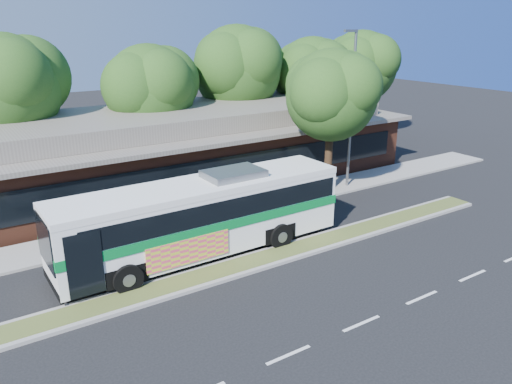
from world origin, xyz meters
The scene contains 12 objects.
ground centered at (0.00, 0.00, 0.00)m, with size 120.00×120.00×0.00m, color black.
median_strip centered at (0.00, 0.60, 0.07)m, with size 26.00×1.10×0.15m, color #3E4C20.
sidewalk centered at (0.00, 6.40, 0.06)m, with size 44.00×2.60×0.12m, color gray.
plaza_building centered at (0.00, 12.99, 2.13)m, with size 33.20×11.20×4.45m.
lamp_post centered at (9.56, 6.00, 4.90)m, with size 0.93×0.18×9.07m.
tree_bg_b centered at (-6.57, 16.14, 6.14)m, with size 6.69×6.00×9.00m.
tree_bg_c centered at (1.40, 15.13, 5.59)m, with size 6.24×5.60×8.26m.
tree_bg_d centered at (8.45, 16.15, 6.42)m, with size 6.91×6.20×9.37m.
tree_bg_e centered at (14.42, 15.14, 5.74)m, with size 6.47×5.80×8.50m.
tree_bg_f centered at (20.43, 16.14, 6.06)m, with size 6.69×6.00×8.92m.
transit_bus centered at (-1.87, 2.50, 1.95)m, with size 12.51×3.04×3.50m.
sidewalk_tree centered at (8.21, 5.92, 5.76)m, with size 5.62×5.04×8.17m.
Camera 1 is at (-10.67, -14.95, 9.40)m, focal length 35.00 mm.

